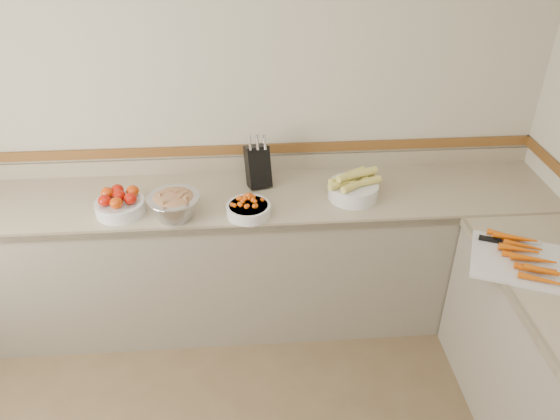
{
  "coord_description": "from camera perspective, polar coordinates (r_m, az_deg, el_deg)",
  "views": [
    {
      "loc": [
        0.17,
        -1.07,
        2.55
      ],
      "look_at": [
        0.35,
        1.35,
        1.0
      ],
      "focal_mm": 35.0,
      "sensor_mm": 36.0,
      "label": 1
    }
  ],
  "objects": [
    {
      "name": "tomato_bowl",
      "position": [
        3.14,
        -16.4,
        0.66
      ],
      "size": [
        0.28,
        0.28,
        0.14
      ],
      "color": "silver",
      "rests_on": "counter_back"
    },
    {
      "name": "cutting_board",
      "position": [
        2.92,
        24.23,
        -4.67
      ],
      "size": [
        0.62,
        0.56,
        0.07
      ],
      "color": "silver",
      "rests_on": "counter_right"
    },
    {
      "name": "cherry_tomato_bowl",
      "position": [
        3.01,
        -3.33,
        0.21
      ],
      "size": [
        0.25,
        0.25,
        0.13
      ],
      "color": "silver",
      "rests_on": "counter_back"
    },
    {
      "name": "back_wall",
      "position": [
        3.32,
        -6.98,
        10.18
      ],
      "size": [
        4.0,
        0.0,
        4.0
      ],
      "primitive_type": "plane",
      "rotation": [
        1.57,
        0.0,
        0.0
      ],
      "color": "#B9B199",
      "rests_on": "ground_plane"
    },
    {
      "name": "counter_back",
      "position": [
        3.46,
        -6.22,
        -4.97
      ],
      "size": [
        4.0,
        0.65,
        1.08
      ],
      "color": "gray",
      "rests_on": "ground_plane"
    },
    {
      "name": "corn_bowl",
      "position": [
        3.18,
        7.67,
        2.37
      ],
      "size": [
        0.32,
        0.29,
        0.17
      ],
      "color": "silver",
      "rests_on": "counter_back"
    },
    {
      "name": "rhubarb_bowl",
      "position": [
        3.01,
        -11.0,
        0.56
      ],
      "size": [
        0.29,
        0.29,
        0.16
      ],
      "color": "#B2B2BA",
      "rests_on": "counter_back"
    },
    {
      "name": "knife_block",
      "position": [
        3.25,
        -2.33,
        4.71
      ],
      "size": [
        0.17,
        0.19,
        0.33
      ],
      "color": "black",
      "rests_on": "counter_back"
    }
  ]
}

